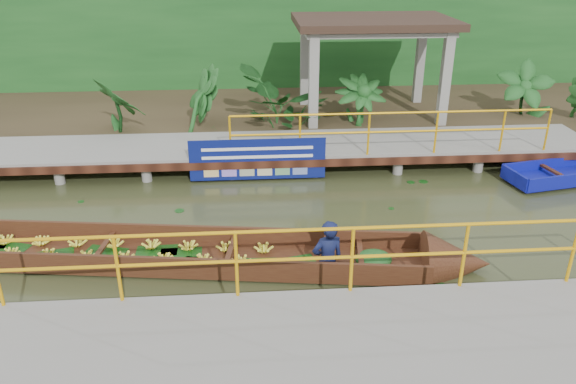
{
  "coord_description": "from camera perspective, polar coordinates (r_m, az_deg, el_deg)",
  "views": [
    {
      "loc": [
        -0.58,
        -9.67,
        5.24
      ],
      "look_at": [
        0.17,
        0.5,
        0.6
      ],
      "focal_mm": 35.0,
      "sensor_mm": 36.0,
      "label": 1
    }
  ],
  "objects": [
    {
      "name": "vendor_boat",
      "position": [
        10.1,
        -11.28,
        -5.95
      ],
      "size": [
        11.26,
        2.61,
        2.06
      ],
      "rotation": [
        0.0,
        0.0,
        -0.14
      ],
      "color": "#36180E",
      "rests_on": "ground"
    },
    {
      "name": "near_dock",
      "position": [
        7.54,
        9.36,
        -16.87
      ],
      "size": [
        18.0,
        2.4,
        1.73
      ],
      "color": "gray",
      "rests_on": "ground"
    },
    {
      "name": "pavilion",
      "position": [
        16.54,
        8.64,
        15.79
      ],
      "size": [
        4.4,
        3.0,
        3.0
      ],
      "color": "gray",
      "rests_on": "ground"
    },
    {
      "name": "ground",
      "position": [
        11.01,
        -0.7,
        -3.95
      ],
      "size": [
        80.0,
        80.0,
        0.0
      ],
      "primitive_type": "plane",
      "color": "#2F351A",
      "rests_on": "ground"
    },
    {
      "name": "blue_banner",
      "position": [
        13.02,
        -3.1,
        3.35
      ],
      "size": [
        3.16,
        0.04,
        0.99
      ],
      "color": "navy",
      "rests_on": "ground"
    },
    {
      "name": "land_strip",
      "position": [
        17.89,
        -2.23,
        8.18
      ],
      "size": [
        30.0,
        8.0,
        0.45
      ],
      "primitive_type": "cube",
      "color": "#302518",
      "rests_on": "ground"
    },
    {
      "name": "tropical_plants",
      "position": [
        15.76,
        6.34,
        9.43
      ],
      "size": [
        14.18,
        1.18,
        1.48
      ],
      "color": "#154418",
      "rests_on": "ground"
    },
    {
      "name": "foliage_backdrop",
      "position": [
        19.94,
        -2.6,
        15.1
      ],
      "size": [
        30.0,
        0.8,
        4.0
      ],
      "primitive_type": "cube",
      "color": "#154418",
      "rests_on": "ground"
    },
    {
      "name": "far_dock",
      "position": [
        13.95,
        -1.52,
        4.5
      ],
      "size": [
        16.0,
        2.06,
        1.66
      ],
      "color": "gray",
      "rests_on": "ground"
    }
  ]
}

